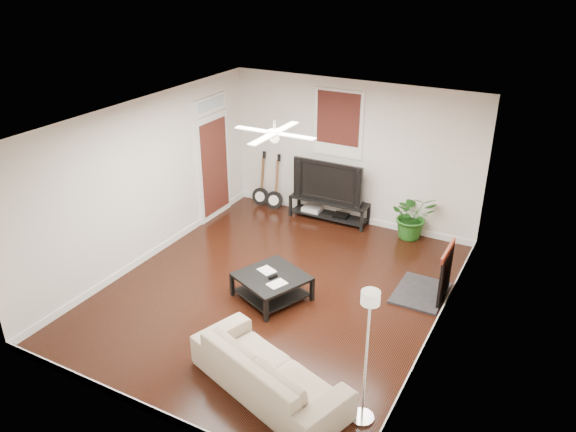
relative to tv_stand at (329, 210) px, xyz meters
name	(u,v)px	position (x,y,z in m)	size (l,w,h in m)	color
room	(275,211)	(0.35, -2.78, 1.18)	(5.01, 6.01, 2.81)	black
brick_accent	(460,219)	(2.84, -1.78, 1.18)	(0.02, 2.20, 2.80)	#AB4537
fireplace	(433,271)	(2.55, -1.78, 0.24)	(0.80, 1.10, 0.92)	black
window_back	(338,124)	(0.05, 0.19, 1.73)	(1.00, 0.06, 1.30)	#37100F
door_left	(213,157)	(-2.11, -0.88, 1.03)	(0.08, 1.00, 2.50)	white
tv_stand	(329,210)	(0.00, 0.00, 0.00)	(1.60, 0.43, 0.45)	black
tv	(330,180)	(0.00, 0.02, 0.63)	(1.43, 0.19, 0.82)	black
coffee_table	(272,287)	(0.39, -2.98, -0.03)	(0.94, 0.94, 0.40)	black
sofa	(269,370)	(1.37, -4.78, 0.09)	(2.13, 0.83, 0.62)	#C1AA90
floor_lamp	(366,358)	(2.55, -4.68, 0.65)	(0.29, 0.29, 1.74)	white
potted_plant	(413,215)	(1.68, 0.04, 0.23)	(0.82, 0.71, 0.91)	#21601B
guitar_left	(260,180)	(-1.57, -0.03, 0.36)	(0.36, 0.26, 1.18)	black
guitar_right	(274,183)	(-1.22, -0.06, 0.36)	(0.36, 0.26, 1.18)	black
ceiling_fan	(274,133)	(0.35, -2.78, 2.38)	(1.24, 1.24, 0.32)	white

